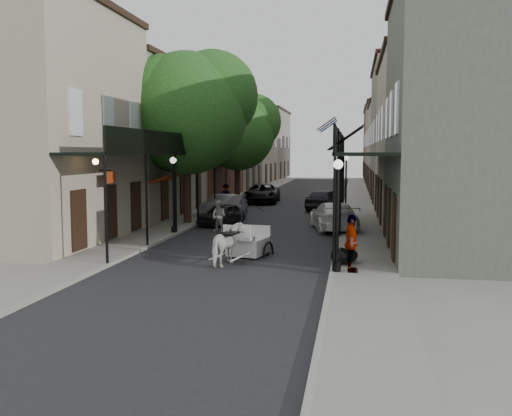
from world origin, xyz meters
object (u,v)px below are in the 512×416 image
at_px(pedestrian_walking, 219,216).
at_px(pedestrian_sidewalk_right, 351,243).
at_px(tree_near, 194,108).
at_px(horse, 228,245).
at_px(pedestrian_sidewalk_left, 226,195).
at_px(car_left_near, 222,214).
at_px(tree_far, 242,130).
at_px(car_left_far, 262,193).
at_px(lamppost_left, 174,193).
at_px(car_right_far, 324,199).
at_px(lamppost_right_near, 337,214).
at_px(carriage, 252,230).
at_px(car_left_mid, 223,205).
at_px(car_right_near, 333,216).
at_px(lamppost_right_far, 346,182).

bearing_deg(pedestrian_walking, pedestrian_sidewalk_right, -32.30).
xyz_separation_m(tree_near, horse, (4.39, -11.18, -5.74)).
relative_size(pedestrian_sidewalk_left, pedestrian_sidewalk_right, 0.85).
bearing_deg(car_left_near, tree_far, 115.60).
height_order(tree_far, car_left_far, tree_far).
bearing_deg(lamppost_left, car_right_far, 62.73).
relative_size(lamppost_right_near, car_left_far, 0.67).
bearing_deg(car_left_near, lamppost_right_near, -41.80).
bearing_deg(lamppost_right_near, car_left_far, 104.45).
bearing_deg(carriage, car_right_far, 94.81).
xyz_separation_m(lamppost_right_near, pedestrian_walking, (-6.23, 9.29, -1.24)).
height_order(tree_near, lamppost_left, tree_near).
distance_m(tree_far, pedestrian_sidewalk_right, 28.03).
height_order(lamppost_left, horse, lamppost_left).
bearing_deg(car_left_near, car_left_mid, 121.64).
xyz_separation_m(lamppost_right_near, car_right_near, (-0.50, 11.00, -1.31)).
distance_m(lamppost_right_far, car_left_far, 9.08).
xyz_separation_m(lamppost_right_far, car_left_near, (-6.70, -8.02, -1.44)).
relative_size(lamppost_right_near, car_right_far, 0.82).
xyz_separation_m(tree_far, lamppost_right_far, (8.35, -6.18, -3.79)).
distance_m(pedestrian_walking, car_left_far, 16.72).
bearing_deg(car_right_near, pedestrian_sidewalk_left, -65.06).
distance_m(lamppost_left, carriage, 6.76).
height_order(pedestrian_walking, car_left_far, pedestrian_walking).
relative_size(carriage, car_left_near, 0.71).
relative_size(lamppost_right_near, car_left_mid, 0.89).
bearing_deg(pedestrian_sidewalk_right, car_left_near, 28.54).
distance_m(tree_far, lamppost_right_near, 27.74).
relative_size(car_left_mid, car_right_near, 0.82).
bearing_deg(pedestrian_sidewalk_right, pedestrian_sidewalk_left, 20.33).
bearing_deg(lamppost_right_near, tree_far, 107.68).
distance_m(pedestrian_walking, car_right_near, 5.99).
bearing_deg(car_right_near, carriage, 57.18).
xyz_separation_m(pedestrian_sidewalk_right, car_right_far, (-1.97, 21.00, -0.30)).
xyz_separation_m(pedestrian_sidewalk_left, car_left_far, (2.05, 3.94, -0.16)).
bearing_deg(lamppost_right_far, car_left_far, 138.15).
bearing_deg(car_left_near, lamppost_left, -91.66).
height_order(lamppost_right_far, car_right_near, lamppost_right_far).
bearing_deg(pedestrian_sidewalk_left, lamppost_left, 95.00).
distance_m(tree_far, pedestrian_walking, 17.75).
bearing_deg(pedestrian_sidewalk_left, lamppost_right_near, 114.40).
bearing_deg(pedestrian_sidewalk_left, tree_far, -92.88).
relative_size(tree_near, pedestrian_sidewalk_left, 5.94).
relative_size(tree_far, pedestrian_sidewalk_right, 4.52).
xyz_separation_m(lamppost_left, pedestrian_walking, (1.97, 1.29, -1.24)).
bearing_deg(pedestrian_sidewalk_right, carriage, 47.57).
height_order(lamppost_right_near, pedestrian_walking, lamppost_right_near).
bearing_deg(car_right_near, lamppost_right_far, -104.98).
xyz_separation_m(carriage, car_left_far, (-3.24, 22.70, -0.20)).
relative_size(car_left_near, car_left_mid, 0.86).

